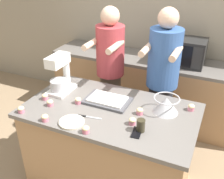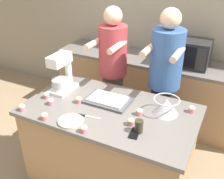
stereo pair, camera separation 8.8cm
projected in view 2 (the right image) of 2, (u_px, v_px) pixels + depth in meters
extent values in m
cube|color=gray|center=(167.00, 21.00, 3.54)|extent=(10.00, 0.06, 2.70)
cube|color=#A87F56|center=(110.00, 149.00, 2.63)|extent=(1.52, 0.85, 0.87)
cube|color=#66605B|center=(110.00, 111.00, 2.42)|extent=(1.59, 0.91, 0.04)
cube|color=#A87F56|center=(154.00, 91.00, 3.70)|extent=(2.80, 0.60, 0.87)
cube|color=#66605B|center=(156.00, 61.00, 3.48)|extent=(2.80, 0.60, 0.04)
cylinder|color=brown|center=(113.00, 108.00, 3.26)|extent=(0.25, 0.25, 0.93)
cylinder|color=#A8383D|center=(113.00, 51.00, 2.90)|extent=(0.32, 0.32, 0.56)
sphere|color=#DBB293|center=(113.00, 16.00, 2.72)|extent=(0.20, 0.20, 0.20)
cylinder|color=#DBB293|center=(94.00, 43.00, 2.77)|extent=(0.06, 0.34, 0.06)
cylinder|color=#DBB293|center=(117.00, 47.00, 2.66)|extent=(0.06, 0.34, 0.06)
cylinder|color=#232328|center=(160.00, 121.00, 3.02)|extent=(0.26, 0.26, 0.91)
cylinder|color=#335693|center=(166.00, 59.00, 2.66)|extent=(0.34, 0.34, 0.61)
sphere|color=#DBB293|center=(171.00, 18.00, 2.46)|extent=(0.21, 0.21, 0.21)
cylinder|color=#DBB293|center=(148.00, 49.00, 2.51)|extent=(0.06, 0.34, 0.06)
cylinder|color=#DBB293|center=(178.00, 54.00, 2.40)|extent=(0.06, 0.34, 0.06)
cube|color=white|center=(63.00, 89.00, 2.72)|extent=(0.20, 0.30, 0.03)
cylinder|color=white|center=(69.00, 72.00, 2.74)|extent=(0.07, 0.07, 0.26)
cube|color=white|center=(59.00, 60.00, 2.55)|extent=(0.13, 0.26, 0.10)
cylinder|color=#BCBCC1|center=(60.00, 84.00, 2.66)|extent=(0.17, 0.17, 0.11)
cone|color=#BCBCC1|center=(166.00, 106.00, 2.31)|extent=(0.23, 0.23, 0.15)
torus|color=#BCBCC1|center=(167.00, 100.00, 2.28)|extent=(0.23, 0.23, 0.01)
cube|color=#4C4C51|center=(108.00, 101.00, 2.51)|extent=(0.43, 0.28, 0.02)
cube|color=white|center=(108.00, 99.00, 2.50)|extent=(0.35, 0.23, 0.02)
cube|color=black|center=(187.00, 52.00, 3.24)|extent=(0.53, 0.35, 0.33)
cube|color=black|center=(180.00, 56.00, 3.12)|extent=(0.36, 0.01, 0.26)
cube|color=#2D2D2D|center=(201.00, 60.00, 3.02)|extent=(0.11, 0.01, 0.26)
cube|color=black|center=(135.00, 133.00, 2.08)|extent=(0.09, 0.15, 0.01)
cube|color=black|center=(135.00, 133.00, 2.08)|extent=(0.08, 0.14, 0.00)
cylinder|color=#332D1E|center=(139.00, 126.00, 2.08)|extent=(0.07, 0.07, 0.11)
cylinder|color=beige|center=(71.00, 121.00, 2.22)|extent=(0.22, 0.22, 0.02)
cube|color=#BCBCC1|center=(93.00, 117.00, 2.28)|extent=(0.14, 0.04, 0.01)
cube|color=black|center=(81.00, 115.00, 2.31)|extent=(0.08, 0.03, 0.01)
cylinder|color=#D17084|center=(79.00, 101.00, 2.50)|extent=(0.06, 0.06, 0.03)
ellipsoid|color=beige|center=(78.00, 99.00, 2.48)|extent=(0.06, 0.06, 0.04)
cylinder|color=#D17084|center=(84.00, 130.00, 2.10)|extent=(0.06, 0.06, 0.03)
ellipsoid|color=beige|center=(84.00, 127.00, 2.08)|extent=(0.06, 0.06, 0.04)
cylinder|color=#D17084|center=(191.00, 110.00, 2.35)|extent=(0.06, 0.06, 0.03)
ellipsoid|color=beige|center=(192.00, 108.00, 2.34)|extent=(0.06, 0.06, 0.04)
cylinder|color=#D17084|center=(46.00, 96.00, 2.57)|extent=(0.06, 0.06, 0.03)
ellipsoid|color=beige|center=(46.00, 94.00, 2.56)|extent=(0.06, 0.06, 0.04)
cylinder|color=#D17084|center=(131.00, 123.00, 2.18)|extent=(0.06, 0.06, 0.03)
ellipsoid|color=beige|center=(131.00, 120.00, 2.17)|extent=(0.06, 0.06, 0.04)
cylinder|color=#D17084|center=(45.00, 118.00, 2.25)|extent=(0.06, 0.06, 0.03)
ellipsoid|color=beige|center=(44.00, 115.00, 2.24)|extent=(0.06, 0.06, 0.04)
cylinder|color=#D17084|center=(139.00, 113.00, 2.31)|extent=(0.06, 0.06, 0.03)
ellipsoid|color=beige|center=(139.00, 111.00, 2.30)|extent=(0.06, 0.06, 0.04)
cylinder|color=#D17084|center=(22.00, 109.00, 2.38)|extent=(0.06, 0.06, 0.03)
ellipsoid|color=beige|center=(22.00, 106.00, 2.37)|extent=(0.06, 0.06, 0.04)
cylinder|color=#D17084|center=(51.00, 103.00, 2.47)|extent=(0.06, 0.06, 0.03)
ellipsoid|color=beige|center=(50.00, 100.00, 2.46)|extent=(0.06, 0.06, 0.04)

